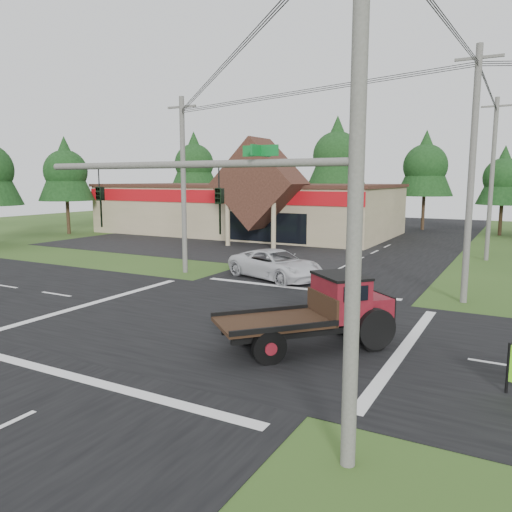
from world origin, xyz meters
The scene contains 18 objects.
ground centered at (0.00, 0.00, 0.00)m, with size 120.00×120.00×0.00m, color #2D491A.
road_ns centered at (0.00, 0.00, 0.01)m, with size 12.00×120.00×0.02m, color black.
road_ew centered at (0.00, 0.00, 0.01)m, with size 120.00×12.00×0.02m, color black.
parking_apron centered at (-14.00, 19.00, 0.01)m, with size 28.00×14.00×0.02m, color black.
cvs_building centered at (-15.70, 29.57, 2.78)m, with size 30.40×18.20×9.19m.
traffic_signal_mast centered at (5.82, -7.50, 4.43)m, with size 8.12×0.24×7.00m.
utility_pole_nr centered at (7.50, -7.50, 5.64)m, with size 2.00×0.30×11.00m.
utility_pole_nw centered at (-8.00, 8.00, 5.39)m, with size 2.00×0.30×10.50m.
utility_pole_ne centered at (8.00, 8.00, 5.89)m, with size 2.00×0.30×11.50m.
utility_pole_n centered at (8.00, 22.00, 5.74)m, with size 2.00×0.30×11.20m.
tree_row_a centered at (-30.00, 40.00, 8.05)m, with size 6.72×6.72×12.12m.
tree_row_b centered at (-20.00, 42.00, 6.70)m, with size 5.60×5.60×10.10m.
tree_row_c centered at (-10.00, 41.00, 8.72)m, with size 7.28×7.28×13.13m.
tree_row_d centered at (0.00, 42.00, 7.38)m, with size 6.16×6.16×11.11m.
tree_row_e centered at (8.00, 40.00, 6.03)m, with size 5.04×5.04×9.09m.
tree_side_w centered at (-32.00, 20.00, 6.70)m, with size 5.60×5.60×10.10m.
antique_flatbed_truck centered at (4.10, -1.43, 1.26)m, with size 2.31×6.05×2.53m, color #590C16, non-canonical shape.
white_pickup centered at (-2.18, 8.85, 0.83)m, with size 2.76×5.99×1.66m, color silver.
Camera 1 is at (10.31, -16.54, 5.68)m, focal length 35.00 mm.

